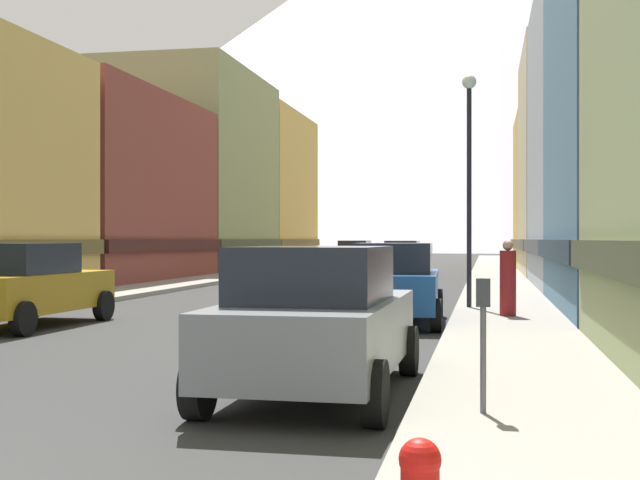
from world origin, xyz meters
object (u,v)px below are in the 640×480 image
car_left_1 (26,285)px  car_right_0 (317,320)px  parking_meter_near (483,326)px  streetlamp_right (469,155)px  pedestrian_0 (508,281)px  car_driving_1 (354,256)px  car_right_1 (395,283)px  car_driving_0 (403,258)px

car_left_1 → car_right_0: bearing=-40.6°
parking_meter_near → streetlamp_right: bearing=91.7°
pedestrian_0 → car_driving_1: bearing=105.5°
car_left_1 → parking_meter_near: car_left_1 is taller
car_left_1 → car_driving_1: bearing=86.0°
streetlamp_right → parking_meter_near: bearing=-88.3°
car_right_1 → car_driving_0: bearing=95.1°
car_right_0 → car_driving_0: size_ratio=1.00×
streetlamp_right → car_driving_1: bearing=105.0°
car_right_0 → pedestrian_0: 9.80m
car_driving_1 → streetlamp_right: bearing=-75.0°
pedestrian_0 → streetlamp_right: (-0.90, 2.29, 3.05)m
car_right_1 → streetlamp_right: (1.55, 3.07, 3.09)m
parking_meter_near → streetlamp_right: 13.52m
car_driving_1 → car_right_1: bearing=-79.5°
car_left_1 → pedestrian_0: (10.05, 2.97, 0.03)m
car_driving_1 → car_right_0: bearing=-81.9°
car_right_0 → car_driving_0: bearing=93.8°
car_left_1 → car_right_1: (7.60, 2.19, 0.00)m
car_right_0 → car_right_1: (0.00, 8.71, 0.00)m
parking_meter_near → streetlamp_right: streetlamp_right is taller
car_driving_0 → streetlamp_right: 21.95m
car_right_0 → pedestrian_0: pedestrian_0 is taller
car_left_1 → streetlamp_right: bearing=29.9°
car_driving_0 → car_right_0: bearing=-86.2°
car_left_1 → car_driving_0: (5.40, 26.67, 0.00)m
parking_meter_near → streetlamp_right: (-0.40, 13.18, 2.97)m
car_right_0 → streetlamp_right: 12.28m
car_left_1 → parking_meter_near: 12.41m
car_driving_1 → parking_meter_near: car_driving_1 is taller
car_right_0 → car_right_1: size_ratio=0.99×
car_driving_1 → pedestrian_0: (7.85, -28.25, 0.03)m
car_right_1 → parking_meter_near: car_right_1 is taller
car_driving_0 → car_driving_1: 5.56m
car_driving_1 → parking_meter_near: bearing=-79.4°
pedestrian_0 → streetlamp_right: bearing=111.4°
car_right_0 → car_driving_1: same height
car_right_1 → pedestrian_0: 2.57m
pedestrian_0 → streetlamp_right: streetlamp_right is taller
car_right_1 → car_driving_0: size_ratio=1.02×
car_driving_0 → parking_meter_near: size_ratio=3.31×
car_right_0 → car_driving_0: (-2.20, 33.19, 0.00)m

